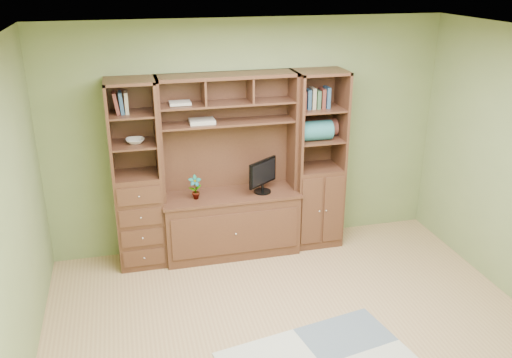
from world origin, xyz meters
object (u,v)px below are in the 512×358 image
object	(u,v)px
monitor	(263,170)
left_tower	(137,176)
right_tower	(317,160)
center_hutch	(230,169)

from	to	relation	value
monitor	left_tower	bearing A→B (deg)	140.80
monitor	right_tower	bearing A→B (deg)	-29.63
left_tower	right_tower	size ratio (longest dim) A/B	1.00
left_tower	monitor	world-z (taller)	left_tower
left_tower	right_tower	distance (m)	2.02
monitor	center_hutch	bearing A→B (deg)	138.37
center_hutch	left_tower	bearing A→B (deg)	177.71
left_tower	right_tower	world-z (taller)	same
center_hutch	right_tower	xyz separation A→B (m)	(1.02, 0.04, 0.00)
center_hutch	right_tower	size ratio (longest dim) A/B	1.00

